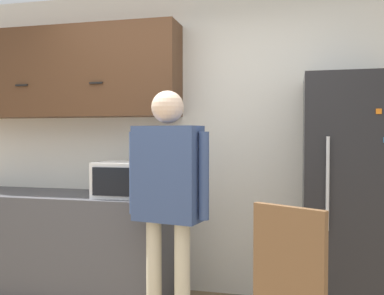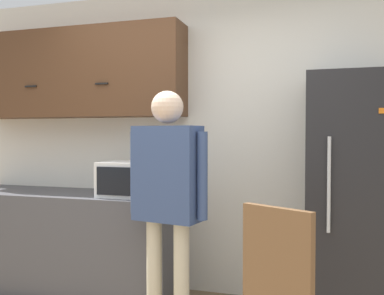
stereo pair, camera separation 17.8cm
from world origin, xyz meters
name	(u,v)px [view 1 (the left image)]	position (x,y,z in m)	size (l,w,h in m)	color
back_wall	(197,141)	(0.00, 1.74, 1.35)	(6.00, 0.06, 2.70)	silver
counter	(61,243)	(-1.16, 1.39, 0.44)	(2.07, 0.64, 0.89)	#4C4C51
upper_cabinets	(68,73)	(-1.16, 1.54, 1.97)	(2.07, 0.36, 0.81)	#51331E
microwave	(129,179)	(-0.50, 1.34, 1.03)	(0.54, 0.40, 0.29)	white
person	(168,185)	(-0.01, 0.85, 1.05)	(0.61, 0.30, 1.71)	beige
refrigerator	(351,199)	(1.27, 1.38, 0.93)	(0.69, 0.66, 1.85)	#232326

